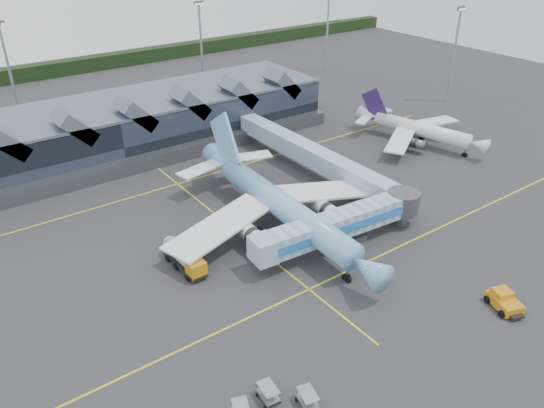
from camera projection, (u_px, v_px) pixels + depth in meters
ground at (272, 259)px, 72.00m from camera, size 260.00×260.00×0.00m
taxi_stripes at (233, 228)px, 79.09m from camera, size 120.00×60.00×0.01m
tree_line_far at (44, 71)px, 149.08m from camera, size 260.00×4.00×4.00m
terminal at (105, 131)px, 100.64m from camera, size 90.00×22.25×12.52m
light_masts at (186, 55)px, 121.22m from camera, size 132.40×42.56×22.45m
main_airliner at (278, 203)px, 77.48m from camera, size 37.40×43.02×13.82m
regional_jet at (417, 128)px, 106.66m from camera, size 25.37×28.15×9.73m
jet_bridge at (350, 221)px, 73.81m from camera, size 27.99×6.05×5.52m
fuel_truck at (183, 256)px, 69.72m from camera, size 2.78×8.87×2.96m
pushback_tug at (504, 301)px, 62.88m from camera, size 4.03×5.13×2.07m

